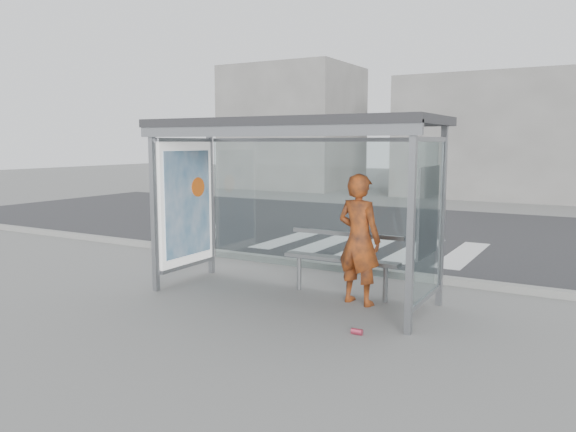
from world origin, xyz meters
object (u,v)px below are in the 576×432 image
at_px(bus_shelter, 271,163).
at_px(person, 359,239).
at_px(bench, 341,259).
at_px(soda_can, 357,332).

height_order(bus_shelter, person, bus_shelter).
bearing_deg(bus_shelter, bench, 24.57).
xyz_separation_m(bench, soda_can, (0.89, -1.51, -0.52)).
bearing_deg(soda_can, person, 112.06).
xyz_separation_m(bus_shelter, soda_can, (1.85, -1.08, -1.95)).
bearing_deg(soda_can, bench, 120.48).
height_order(bus_shelter, bench, bus_shelter).
relative_size(person, soda_can, 13.80).
bearing_deg(person, bus_shelter, 18.04).
xyz_separation_m(person, soda_can, (0.50, -1.23, -0.89)).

